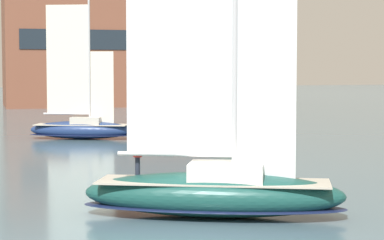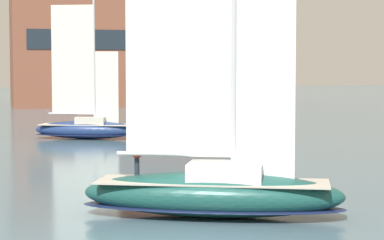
% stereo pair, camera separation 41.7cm
% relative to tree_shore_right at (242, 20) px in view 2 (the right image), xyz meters
% --- Properties ---
extents(ground_plane, '(400.00, 400.00, 0.00)m').
position_rel_tree_shore_right_xyz_m(ground_plane, '(-29.44, -81.14, -13.03)').
color(ground_plane, slate).
extents(waterfront_building, '(39.05, 15.05, 18.61)m').
position_rel_tree_shore_right_xyz_m(waterfront_building, '(-15.28, 5.88, -3.68)').
color(waterfront_building, brown).
rests_on(waterfront_building, ground).
extents(tree_shore_right, '(9.04, 9.04, 18.62)m').
position_rel_tree_shore_right_xyz_m(tree_shore_right, '(0.00, 0.00, 0.00)').
color(tree_shore_right, brown).
rests_on(tree_shore_right, ground).
extents(sailboat_main, '(10.67, 6.79, 14.25)m').
position_rel_tree_shore_right_xyz_m(sailboat_main, '(-29.43, -81.14, -11.91)').
color(sailboat_main, '#194C47').
rests_on(sailboat_main, ground).
extents(sailboat_moored_mid_channel, '(8.99, 5.67, 12.01)m').
position_rel_tree_shore_right_xyz_m(sailboat_moored_mid_channel, '(-30.00, -47.64, -12.06)').
color(sailboat_moored_mid_channel, navy).
rests_on(sailboat_moored_mid_channel, ground).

